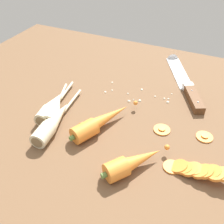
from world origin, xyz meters
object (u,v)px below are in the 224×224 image
at_px(parsnip_mid_right, 53,106).
at_px(carrot_slice_stack, 197,170).
at_px(whole_carrot, 101,122).
at_px(whole_carrot_second, 132,163).
at_px(carrot_slice_stray_near, 204,137).
at_px(parsnip_mid_left, 53,122).
at_px(parsnip_front, 54,107).
at_px(carrot_slice_stray_mid, 162,129).
at_px(chefs_knife, 183,78).

relative_size(parsnip_mid_right, carrot_slice_stack, 1.48).
xyz_separation_m(whole_carrot, whole_carrot_second, (0.12, -0.09, 0.00)).
distance_m(parsnip_mid_right, carrot_slice_stray_near, 0.39).
relative_size(whole_carrot, parsnip_mid_right, 0.99).
xyz_separation_m(carrot_slice_stack, carrot_slice_stray_near, (-0.00, 0.12, -0.01)).
bearing_deg(whole_carrot, parsnip_mid_left, -156.98).
height_order(parsnip_front, parsnip_mid_left, same).
bearing_deg(parsnip_mid_left, carrot_slice_stray_mid, 22.31).
distance_m(whole_carrot, parsnip_mid_left, 0.12).
relative_size(whole_carrot, carrot_slice_stack, 1.46).
xyz_separation_m(whole_carrot, carrot_slice_stray_mid, (0.14, 0.06, -0.02)).
xyz_separation_m(whole_carrot_second, parsnip_front, (-0.25, 0.09, -0.00)).
relative_size(whole_carrot_second, parsnip_front, 0.76).
bearing_deg(chefs_knife, carrot_slice_stack, -73.55).
distance_m(whole_carrot_second, carrot_slice_stray_mid, 0.15).
bearing_deg(carrot_slice_stray_near, whole_carrot, -163.55).
bearing_deg(carrot_slice_stack, carrot_slice_stray_mid, 134.60).
relative_size(carrot_slice_stack, carrot_slice_stray_mid, 3.28).
bearing_deg(carrot_slice_stack, parsnip_mid_left, 179.99).
bearing_deg(carrot_slice_stack, carrot_slice_stray_near, 90.10).
bearing_deg(parsnip_mid_right, carrot_slice_stack, -7.60).
bearing_deg(parsnip_front, whole_carrot_second, -19.77).
xyz_separation_m(chefs_knife, whole_carrot_second, (-0.02, -0.40, 0.01)).
bearing_deg(chefs_knife, parsnip_mid_left, -124.06).
relative_size(chefs_knife, parsnip_mid_left, 1.37).
bearing_deg(parsnip_front, carrot_slice_stray_near, 10.13).
height_order(chefs_knife, parsnip_mid_right, parsnip_mid_right).
bearing_deg(parsnip_front, whole_carrot, -1.43).
distance_m(whole_carrot_second, carrot_slice_stray_near, 0.20).
height_order(parsnip_front, carrot_slice_stray_near, parsnip_front).
height_order(whole_carrot, carrot_slice_stray_mid, whole_carrot).
bearing_deg(whole_carrot, carrot_slice_stray_near, 16.45).
xyz_separation_m(whole_carrot, parsnip_mid_right, (-0.15, 0.01, -0.00)).
bearing_deg(parsnip_mid_right, chefs_knife, 47.63).
xyz_separation_m(whole_carrot, carrot_slice_stack, (0.24, -0.05, -0.01)).
height_order(whole_carrot_second, carrot_slice_stray_near, whole_carrot_second).
bearing_deg(carrot_slice_stray_mid, carrot_slice_stray_near, 8.51).
distance_m(parsnip_front, parsnip_mid_right, 0.01).
xyz_separation_m(carrot_slice_stray_near, carrot_slice_stray_mid, (-0.10, -0.02, -0.00)).
xyz_separation_m(parsnip_mid_right, carrot_slice_stack, (0.39, -0.05, -0.01)).
bearing_deg(chefs_knife, carrot_slice_stray_near, -66.39).
bearing_deg(parsnip_mid_right, whole_carrot, -2.24).
height_order(parsnip_front, carrot_slice_stray_mid, parsnip_front).
height_order(chefs_knife, carrot_slice_stack, carrot_slice_stack).
bearing_deg(parsnip_mid_left, parsnip_front, 121.59).
xyz_separation_m(chefs_knife, parsnip_mid_left, (-0.24, -0.36, 0.01)).
distance_m(whole_carrot, carrot_slice_stray_mid, 0.15).
bearing_deg(whole_carrot_second, chefs_knife, 87.22).
relative_size(parsnip_mid_left, carrot_slice_stray_mid, 5.68).
height_order(chefs_knife, carrot_slice_stray_near, chefs_knife).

